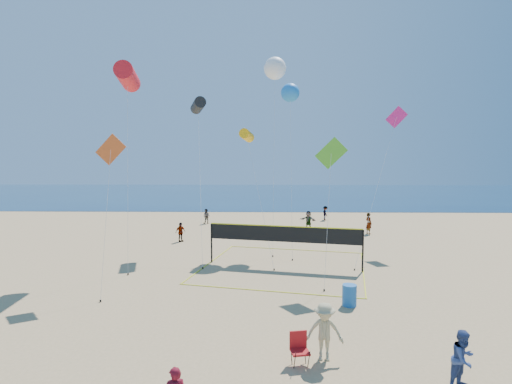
{
  "coord_description": "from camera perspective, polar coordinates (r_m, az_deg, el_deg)",
  "views": [
    {
      "loc": [
        0.53,
        -11.03,
        6.51
      ],
      "look_at": [
        0.24,
        2.0,
        5.41
      ],
      "focal_mm": 28.0,
      "sensor_mm": 36.0,
      "label": 1
    }
  ],
  "objects": [
    {
      "name": "far_person_1",
      "position": [
        36.97,
        7.49,
        -4.03
      ],
      "size": [
        1.61,
        1.29,
        1.72
      ],
      "primitive_type": "imported",
      "rotation": [
        0.0,
        0.0,
        -0.58
      ],
      "color": "gray",
      "rests_on": "ground"
    },
    {
      "name": "far_person_3",
      "position": [
        40.18,
        -7.08,
        -3.47
      ],
      "size": [
        0.87,
        0.77,
        1.49
      ],
      "primitive_type": "imported",
      "rotation": [
        0.0,
        0.0,
        -0.33
      ],
      "color": "gray",
      "rests_on": "ground"
    },
    {
      "name": "far_person_4",
      "position": [
        42.81,
        9.87,
        -3.0
      ],
      "size": [
        0.67,
        1.03,
        1.49
      ],
      "primitive_type": "imported",
      "rotation": [
        0.0,
        0.0,
        1.7
      ],
      "color": "gray",
      "rests_on": "ground"
    },
    {
      "name": "volleyball_net",
      "position": [
        24.1,
        4.0,
        -6.66
      ],
      "size": [
        11.1,
        10.99,
        2.51
      ],
      "rotation": [
        0.0,
        0.0,
        -0.21
      ],
      "color": "black",
      "rests_on": "ground"
    },
    {
      "name": "far_person_0",
      "position": [
        31.96,
        -10.74,
        -5.65
      ],
      "size": [
        0.88,
        0.89,
        1.51
      ],
      "primitive_type": "imported",
      "rotation": [
        0.0,
        0.0,
        0.8
      ],
      "color": "gray",
      "rests_on": "ground"
    },
    {
      "name": "kite_5",
      "position": [
        31.67,
        19.16,
        9.06
      ],
      "size": [
        5.38,
        8.15,
        10.44
      ],
      "rotation": [
        0.0,
        0.0,
        -0.42
      ],
      "color": "#D11F82",
      "rests_on": "ground"
    },
    {
      "name": "ocean",
      "position": [
        73.32,
        0.88,
        -0.27
      ],
      "size": [
        140.0,
        50.0,
        0.03
      ],
      "primitive_type": "cube",
      "color": "#102B4B",
      "rests_on": "ground"
    },
    {
      "name": "bystander_a",
      "position": [
        13.62,
        27.5,
        -20.4
      ],
      "size": [
        1.02,
        0.96,
        1.67
      ],
      "primitive_type": "imported",
      "rotation": [
        0.0,
        0.0,
        0.56
      ],
      "color": "#32457D",
      "rests_on": "ground"
    },
    {
      "name": "bystander_b",
      "position": [
        13.81,
        9.76,
        -19.06
      ],
      "size": [
        1.29,
        0.84,
        1.88
      ],
      "primitive_type": "imported",
      "rotation": [
        0.0,
        0.0,
        -0.12
      ],
      "color": "tan",
      "rests_on": "ground"
    },
    {
      "name": "kite_2",
      "position": [
        28.37,
        -1.33,
        8.04
      ],
      "size": [
        2.4,
        6.42,
        8.59
      ],
      "rotation": [
        0.0,
        0.0,
        -0.2
      ],
      "color": "#FFB80E",
      "rests_on": "ground"
    },
    {
      "name": "kite_6",
      "position": [
        32.35,
        2.72,
        17.22
      ],
      "size": [
        2.14,
        6.67,
        14.33
      ],
      "rotation": [
        0.0,
        0.0,
        0.29
      ],
      "color": "white",
      "rests_on": "ground"
    },
    {
      "name": "kite_7",
      "position": [
        31.12,
        4.91,
        13.94
      ],
      "size": [
        1.67,
        6.44,
        12.17
      ],
      "rotation": [
        0.0,
        0.0,
        0.22
      ],
      "color": "#1F7EE2",
      "rests_on": "ground"
    },
    {
      "name": "kite_3",
      "position": [
        21.41,
        -20.1,
        4.82
      ],
      "size": [
        1.63,
        2.77,
        7.77
      ],
      "rotation": [
        0.0,
        0.0,
        0.12
      ],
      "color": "#CB5421",
      "rests_on": "ground"
    },
    {
      "name": "kite_4",
      "position": [
        21.4,
        10.65,
        4.7
      ],
      "size": [
        1.69,
        2.26,
        7.65
      ],
      "rotation": [
        0.0,
        0.0,
        -0.06
      ],
      "color": "green",
      "rests_on": "ground"
    },
    {
      "name": "kite_1",
      "position": [
        30.53,
        -8.27,
        12.12
      ],
      "size": [
        2.06,
        7.98,
        10.99
      ],
      "rotation": [
        0.0,
        0.0,
        0.34
      ],
      "color": "black",
      "rests_on": "ground"
    },
    {
      "name": "ground",
      "position": [
        12.82,
        -1.4,
        -25.73
      ],
      "size": [
        120.0,
        120.0,
        0.0
      ],
      "primitive_type": "plane",
      "color": "tan",
      "rests_on": "ground"
    },
    {
      "name": "camp_chair",
      "position": [
        13.58,
        6.18,
        -21.08
      ],
      "size": [
        0.64,
        0.77,
        1.15
      ],
      "rotation": [
        0.0,
        0.0,
        0.18
      ],
      "color": "#AC1316",
      "rests_on": "ground"
    },
    {
      "name": "far_person_2",
      "position": [
        35.9,
        15.79,
        -4.34
      ],
      "size": [
        0.69,
        0.79,
        1.83
      ],
      "primitive_type": "imported",
      "rotation": [
        0.0,
        0.0,
        2.03
      ],
      "color": "gray",
      "rests_on": "ground"
    },
    {
      "name": "trash_barrel",
      "position": [
        18.7,
        13.2,
        -14.16
      ],
      "size": [
        0.83,
        0.83,
        0.94
      ],
      "primitive_type": "cylinder",
      "rotation": [
        0.0,
        0.0,
        -0.41
      ],
      "color": "#1A5CAA",
      "rests_on": "ground"
    },
    {
      "name": "kite_0",
      "position": [
        26.16,
        -17.89,
        15.38
      ],
      "size": [
        1.47,
        4.06,
        12.15
      ],
      "rotation": [
        0.0,
        0.0,
        0.14
      ],
      "color": "red",
      "rests_on": "ground"
    }
  ]
}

